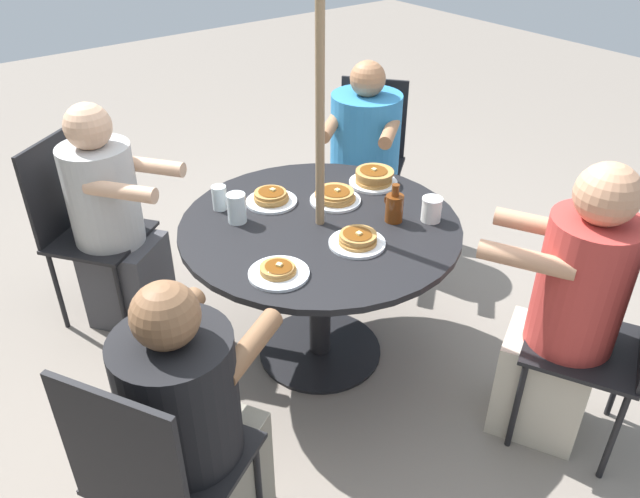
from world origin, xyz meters
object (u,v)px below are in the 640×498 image
Objects in this scene: diner_east at (192,434)px; pancake_plate_d at (374,178)px; diner_west at (363,169)px; pancake_plate_e at (278,272)px; diner_north at (114,228)px; syrup_bottle at (394,207)px; patio_chair_west at (369,151)px; patio_chair_east at (156,468)px; pancake_plate_a at (357,240)px; patio_table at (320,249)px; coffee_cup at (432,209)px; drinking_glass_a at (237,208)px; patio_chair_south at (613,337)px; drinking_glass_b at (220,198)px; diner_south at (565,319)px; patio_chair_north at (82,221)px; pancake_plate_c at (271,198)px; pancake_plate_b at (335,197)px.

pancake_plate_d is (0.63, -1.30, 0.26)m from diner_east.
diner_west is 1.43m from pancake_plate_e.
diner_north reaches higher than syrup_bottle.
patio_chair_west is at bearing 95.02° from diner_east.
pancake_plate_e is at bearing 87.99° from patio_chair_west.
diner_east is at bearing 116.03° from pancake_plate_d.
pancake_plate_a is (0.36, -1.05, 0.20)m from patio_chair_east.
patio_table is 1.19m from patio_chair_west.
pancake_plate_a is 1.00× the size of pancake_plate_d.
coffee_cup is 0.82× the size of drinking_glass_a.
patio_table is at bearing 90.00° from patio_chair_south.
pancake_plate_a is at bearing 95.21° from patio_chair_south.
syrup_bottle is at bearing 53.71° from coffee_cup.
diner_north reaches higher than patio_chair_west.
drinking_glass_b is at bearing 90.05° from diner_north.
patio_chair_east is 1.13m from pancake_plate_a.
drinking_glass_b is (1.27, 0.73, 0.21)m from diner_south.
drinking_glass_b is at bearing 25.88° from pancake_plate_a.
patio_chair_south reaches higher than drinking_glass_b.
pancake_plate_e is 0.44m from drinking_glass_a.
patio_chair_north and patio_chair_south have the same top height.
pancake_plate_a is at bearing -92.37° from pancake_plate_e.
diner_north is at bearing 90.00° from patio_chair_north.
drinking_glass_a reaches higher than coffee_cup.
pancake_plate_e is at bearing 87.63° from pancake_plate_a.
patio_chair_east is 5.53× the size of syrup_bottle.
patio_chair_west is at bearing -72.31° from drinking_glass_b.
diner_north reaches higher than diner_west.
syrup_bottle is at bearing -123.46° from patio_table.
coffee_cup is (0.23, -1.27, 0.28)m from diner_east.
diner_east is 1.47m from pancake_plate_d.
drinking_glass_b is (0.22, 0.69, 0.02)m from pancake_plate_d.
syrup_bottle is at bearing 94.56° from diner_north.
coffee_cup is (-0.05, -0.74, 0.04)m from pancake_plate_e.
patio_chair_west is at bearing 94.65° from patio_chair_east.
coffee_cup is at bearing 73.28° from patio_chair_east.
drinking_glass_a is at bearing 50.62° from patio_table.
patio_chair_east reaches higher than pancake_plate_c.
patio_chair_north is 1.53m from diner_west.
pancake_plate_a is 1.78× the size of drinking_glass_a.
diner_west is 4.87× the size of pancake_plate_c.
patio_chair_south is 1.47m from pancake_plate_c.
diner_north is at bearing 43.96° from diner_west.
patio_chair_south is 1.00m from pancake_plate_a.
diner_north is 1.25m from pancake_plate_d.
pancake_plate_d is at bearing -105.60° from pancake_plate_c.
diner_east is 8.50× the size of drinking_glass_a.
pancake_plate_e is at bearing 89.24° from patio_chair_east.
pancake_plate_c is at bearing 96.85° from patio_chair_north.
diner_east is 1.24m from pancake_plate_b.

